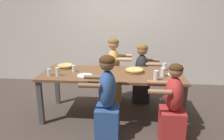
{
  "coord_description": "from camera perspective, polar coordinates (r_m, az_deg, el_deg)",
  "views": [
    {
      "loc": [
        0.32,
        -3.36,
        1.77
      ],
      "look_at": [
        0.0,
        0.0,
        0.8
      ],
      "focal_mm": 35.0,
      "sensor_mm": 36.0,
      "label": 1
    }
  ],
  "objects": [
    {
      "name": "ground_plane",
      "position": [
        3.81,
        -0.0,
        -11.67
      ],
      "size": [
        18.0,
        18.0,
        0.0
      ],
      "primitive_type": "plane",
      "color": "#423833",
      "rests_on": "ground"
    },
    {
      "name": "restaurant_back_panel",
      "position": [
        5.13,
        1.9,
        14.12
      ],
      "size": [
        10.0,
        0.06,
        3.2
      ],
      "primitive_type": "cube",
      "color": "silver",
      "rests_on": "ground"
    },
    {
      "name": "dining_table",
      "position": [
        3.55,
        -0.0,
        -1.95
      ],
      "size": [
        2.27,
        0.89,
        0.75
      ],
      "color": "brown",
      "rests_on": "ground"
    },
    {
      "name": "pizza_board_main",
      "position": [
        3.91,
        -12.11,
        1.03
      ],
      "size": [
        0.3,
        0.3,
        0.06
      ],
      "color": "brown",
      "rests_on": "dining_table"
    },
    {
      "name": "pizza_board_second",
      "position": [
        3.57,
        5.88,
        -0.11
      ],
      "size": [
        0.33,
        0.33,
        0.06
      ],
      "color": "brown",
      "rests_on": "dining_table"
    },
    {
      "name": "empty_plate_a",
      "position": [
        3.57,
        15.82,
        -1.08
      ],
      "size": [
        0.19,
        0.19,
        0.02
      ],
      "color": "white",
      "rests_on": "dining_table"
    },
    {
      "name": "empty_plate_b",
      "position": [
        3.4,
        -7.14,
        -1.41
      ],
      "size": [
        0.23,
        0.23,
        0.02
      ],
      "color": "white",
      "rests_on": "dining_table"
    },
    {
      "name": "drinking_glass_a",
      "position": [
        3.21,
        11.43,
        -1.59
      ],
      "size": [
        0.07,
        0.07,
        0.15
      ],
      "color": "silver",
      "rests_on": "dining_table"
    },
    {
      "name": "drinking_glass_b",
      "position": [
        3.76,
        13.52,
        0.72
      ],
      "size": [
        0.07,
        0.07,
        0.13
      ],
      "color": "silver",
      "rests_on": "dining_table"
    },
    {
      "name": "drinking_glass_c",
      "position": [
        3.52,
        -16.09,
        -0.67
      ],
      "size": [
        0.06,
        0.06,
        0.11
      ],
      "color": "silver",
      "rests_on": "dining_table"
    },
    {
      "name": "drinking_glass_d",
      "position": [
        3.46,
        -13.99,
        -0.58
      ],
      "size": [
        0.06,
        0.06,
        0.13
      ],
      "color": "silver",
      "rests_on": "dining_table"
    },
    {
      "name": "drinking_glass_e",
      "position": [
        3.63,
        -9.9,
        0.3
      ],
      "size": [
        0.06,
        0.06,
        0.11
      ],
      "color": "silver",
      "rests_on": "dining_table"
    },
    {
      "name": "drinking_glass_f",
      "position": [
        3.42,
        13.13,
        -0.67
      ],
      "size": [
        0.07,
        0.07,
        0.13
      ],
      "color": "silver",
      "rests_on": "dining_table"
    },
    {
      "name": "diner_near_center",
      "position": [
        2.97,
        -1.25,
        -8.16
      ],
      "size": [
        0.51,
        0.4,
        1.19
      ],
      "rotation": [
        0.0,
        0.0,
        1.57
      ],
      "color": "#2D5193",
      "rests_on": "ground"
    },
    {
      "name": "diner_far_center",
      "position": [
        4.21,
        0.4,
        -0.5
      ],
      "size": [
        0.51,
        0.4,
        1.23
      ],
      "rotation": [
        0.0,
        0.0,
        -1.57
      ],
      "color": "gold",
      "rests_on": "ground"
    },
    {
      "name": "diner_far_midright",
      "position": [
        4.22,
        7.71,
        -1.34
      ],
      "size": [
        0.51,
        0.4,
        1.13
      ],
      "rotation": [
        0.0,
        0.0,
        -1.57
      ],
      "color": "#232328",
      "rests_on": "ground"
    },
    {
      "name": "diner_near_right",
      "position": [
        3.03,
        15.51,
        -9.48
      ],
      "size": [
        0.51,
        0.4,
        1.1
      ],
      "rotation": [
        0.0,
        0.0,
        1.57
      ],
      "color": "#B22D2D",
      "rests_on": "ground"
    }
  ]
}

